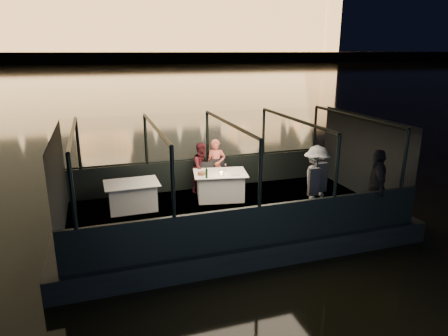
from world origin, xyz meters
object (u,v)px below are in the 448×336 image
object	(u,v)px
passenger_stripe	(316,182)
wine_bottle	(207,173)
chair_port_right	(219,178)
dining_table_aft	(132,195)
dining_table_central	(220,186)
person_man_maroon	(202,167)
chair_port_left	(207,179)
coat_stand	(316,189)
passenger_dark	(376,189)
person_woman_coral	(216,166)

from	to	relation	value
passenger_stripe	wine_bottle	size ratio (longest dim) A/B	5.95
chair_port_right	dining_table_aft	bearing A→B (deg)	-174.62
passenger_stripe	chair_port_right	bearing A→B (deg)	57.23
dining_table_central	dining_table_aft	bearing A→B (deg)	-179.20
person_man_maroon	wine_bottle	xyz separation A→B (m)	(-0.17, -1.07, 0.17)
chair_port_right	person_man_maroon	bearing A→B (deg)	141.50
chair_port_left	wine_bottle	world-z (taller)	wine_bottle
chair_port_right	wine_bottle	bearing A→B (deg)	-131.66
dining_table_aft	coat_stand	size ratio (longest dim) A/B	0.83
wine_bottle	person_man_maroon	bearing A→B (deg)	80.92
dining_table_aft	passenger_stripe	size ratio (longest dim) A/B	0.77
chair_port_left	chair_port_right	xyz separation A→B (m)	(0.35, 0.00, 0.00)
passenger_dark	wine_bottle	xyz separation A→B (m)	(-3.54, 2.31, 0.06)
chair_port_left	dining_table_central	bearing A→B (deg)	-51.67
coat_stand	person_man_maroon	xyz separation A→B (m)	(-1.92, 3.08, -0.15)
dining_table_aft	wine_bottle	world-z (taller)	wine_bottle
dining_table_aft	coat_stand	bearing A→B (deg)	-30.06
passenger_dark	person_woman_coral	bearing A→B (deg)	-112.68
dining_table_central	passenger_stripe	world-z (taller)	passenger_stripe
person_woman_coral	coat_stand	bearing A→B (deg)	-44.24
chair_port_right	passenger_stripe	bearing A→B (deg)	-56.01
chair_port_right	person_woman_coral	xyz separation A→B (m)	(-0.00, 0.27, 0.30)
person_man_maroon	wine_bottle	world-z (taller)	person_man_maroon
chair_port_left	passenger_dark	world-z (taller)	passenger_dark
chair_port_left	coat_stand	world-z (taller)	coat_stand
chair_port_right	coat_stand	world-z (taller)	coat_stand
coat_stand	person_woman_coral	distance (m)	3.43
person_man_maroon	dining_table_central	bearing A→B (deg)	-87.94
person_woman_coral	person_man_maroon	bearing A→B (deg)	-160.33
chair_port_left	person_man_maroon	bearing A→B (deg)	112.16
chair_port_left	coat_stand	bearing A→B (deg)	-47.49
passenger_stripe	passenger_dark	size ratio (longest dim) A/B	0.98
chair_port_left	person_man_maroon	world-z (taller)	person_man_maroon
dining_table_aft	person_woman_coral	distance (m)	2.65
person_woman_coral	wine_bottle	world-z (taller)	person_woman_coral
dining_table_aft	person_man_maroon	distance (m)	2.26
chair_port_left	dining_table_aft	bearing A→B (deg)	-158.33
person_woman_coral	passenger_dark	world-z (taller)	passenger_dark
passenger_dark	coat_stand	bearing A→B (deg)	-75.58
person_man_maroon	chair_port_left	bearing A→B (deg)	-98.47
coat_stand	wine_bottle	bearing A→B (deg)	136.19
chair_port_left	passenger_dark	size ratio (longest dim) A/B	0.50
dining_table_central	coat_stand	xyz separation A→B (m)	(1.60, -2.36, 0.51)
passenger_dark	dining_table_aft	bearing A→B (deg)	-89.50
person_woman_coral	passenger_stripe	distance (m)	3.12
chair_port_right	coat_stand	bearing A→B (deg)	-67.35
passenger_stripe	chair_port_left	bearing A→B (deg)	62.21
coat_stand	wine_bottle	xyz separation A→B (m)	(-2.09, 2.01, 0.02)
chair_port_left	coat_stand	size ratio (longest dim) A/B	0.54
coat_stand	chair_port_right	bearing A→B (deg)	118.15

